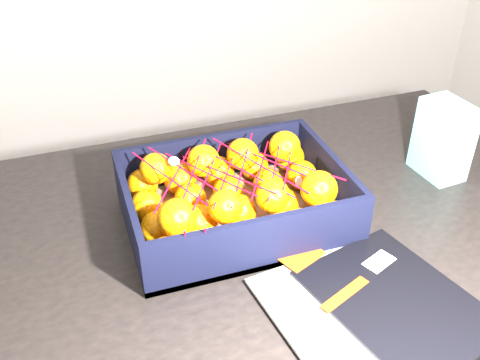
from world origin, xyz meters
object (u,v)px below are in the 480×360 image
object	(u,v)px
table	(284,253)
produce_crate	(235,206)
retail_carton	(443,139)
magazine_stack	(365,311)

from	to	relation	value
table	produce_crate	bearing A→B (deg)	168.68
table	retail_carton	world-z (taller)	retail_carton
magazine_stack	produce_crate	size ratio (longest dim) A/B	0.85
magazine_stack	produce_crate	xyz separation A→B (m)	(-0.11, 0.30, 0.02)
table	retail_carton	bearing A→B (deg)	5.66
table	magazine_stack	bearing A→B (deg)	-86.94
table	produce_crate	xyz separation A→B (m)	(-0.10, 0.02, 0.13)
produce_crate	retail_carton	xyz separation A→B (m)	(0.46, 0.02, 0.05)
retail_carton	magazine_stack	bearing A→B (deg)	-143.59
table	magazine_stack	xyz separation A→B (m)	(0.01, -0.28, 0.11)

